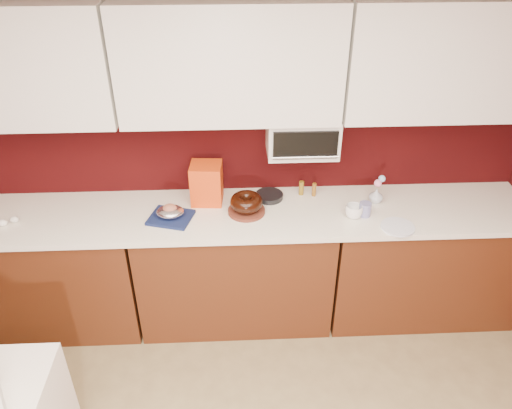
{
  "coord_description": "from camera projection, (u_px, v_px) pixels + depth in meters",
  "views": [
    {
      "loc": [
        0.02,
        -0.81,
        2.71
      ],
      "look_at": [
        0.14,
        1.84,
        1.02
      ],
      "focal_mm": 35.0,
      "sensor_mm": 36.0,
      "label": 1
    }
  ],
  "objects": [
    {
      "name": "roasted_ham",
      "position": [
        170.0,
        208.0,
        3.18
      ],
      "size": [
        0.1,
        0.09,
        0.06
      ],
      "primitive_type": "ellipsoid",
      "rotation": [
        0.0,
        0.0,
        0.2
      ],
      "color": "#B26A51",
      "rests_on": "foil_ham_nest"
    },
    {
      "name": "base_cabinet_left",
      "position": [
        45.0,
        273.0,
        3.49
      ],
      "size": [
        1.31,
        0.58,
        0.86
      ],
      "primitive_type": "cube",
      "color": "#522510",
      "rests_on": "floor"
    },
    {
      "name": "base_cabinet_center",
      "position": [
        236.0,
        267.0,
        3.54
      ],
      "size": [
        1.31,
        0.58,
        0.86
      ],
      "primitive_type": "cube",
      "color": "#522510",
      "rests_on": "floor"
    },
    {
      "name": "countertop",
      "position": [
        234.0,
        215.0,
        3.3
      ],
      "size": [
        4.0,
        0.62,
        0.04
      ],
      "primitive_type": "cube",
      "color": "white",
      "rests_on": "base_cabinet_center"
    },
    {
      "name": "foil_ham_nest",
      "position": [
        170.0,
        212.0,
        3.2
      ],
      "size": [
        0.18,
        0.16,
        0.06
      ],
      "primitive_type": "ellipsoid",
      "rotation": [
        0.0,
        0.0,
        -0.05
      ],
      "color": "silver",
      "rests_on": "navy_towel"
    },
    {
      "name": "flower_vase",
      "position": [
        376.0,
        195.0,
        3.37
      ],
      "size": [
        0.09,
        0.09,
        0.11
      ],
      "primitive_type": "imported",
      "rotation": [
        0.0,
        0.0,
        -0.15
      ],
      "color": "silver",
      "rests_on": "countertop"
    },
    {
      "name": "ceiling",
      "position": [
        222.0,
        44.0,
        0.8
      ],
      "size": [
        4.0,
        4.5,
        0.02
      ],
      "primitive_type": "cube",
      "color": "white",
      "rests_on": "wall_back"
    },
    {
      "name": "coffee_mug",
      "position": [
        354.0,
        210.0,
        3.21
      ],
      "size": [
        0.13,
        0.13,
        0.11
      ],
      "primitive_type": "imported",
      "rotation": [
        0.0,
        0.0,
        0.43
      ],
      "color": "white",
      "rests_on": "countertop"
    },
    {
      "name": "flower_pink",
      "position": [
        378.0,
        183.0,
        3.32
      ],
      "size": [
        0.05,
        0.05,
        0.05
      ],
      "primitive_type": "sphere",
      "color": "#FF93C4",
      "rests_on": "flower_vase"
    },
    {
      "name": "base_cabinet_right",
      "position": [
        420.0,
        262.0,
        3.6
      ],
      "size": [
        1.31,
        0.58,
        0.86
      ],
      "primitive_type": "cube",
      "color": "#522510",
      "rests_on": "floor"
    },
    {
      "name": "toaster_oven",
      "position": [
        302.0,
        134.0,
        3.19
      ],
      "size": [
        0.45,
        0.3,
        0.25
      ],
      "primitive_type": "cube",
      "color": "white",
      "rests_on": "upper_cabinet_center"
    },
    {
      "name": "egg_left",
      "position": [
        2.0,
        223.0,
        3.15
      ],
      "size": [
        0.07,
        0.06,
        0.05
      ],
      "primitive_type": "ellipsoid",
      "rotation": [
        0.0,
        0.0,
        -0.3
      ],
      "color": "white",
      "rests_on": "countertop"
    },
    {
      "name": "flower_blue",
      "position": [
        382.0,
        179.0,
        3.32
      ],
      "size": [
        0.05,
        0.05,
        0.05
      ],
      "primitive_type": "sphere",
      "color": "#97C5F3",
      "rests_on": "flower_vase"
    },
    {
      "name": "upper_cabinet_center",
      "position": [
        230.0,
        62.0,
        2.9
      ],
      "size": [
        1.31,
        0.33,
        0.7
      ],
      "primitive_type": "cube",
      "color": "white",
      "rests_on": "wall_back"
    },
    {
      "name": "pandoro_box",
      "position": [
        207.0,
        183.0,
        3.33
      ],
      "size": [
        0.22,
        0.2,
        0.28
      ],
      "primitive_type": "cube",
      "rotation": [
        0.0,
        0.0,
        -0.07
      ],
      "color": "red",
      "rests_on": "countertop"
    },
    {
      "name": "bundt_cake",
      "position": [
        246.0,
        202.0,
        3.25
      ],
      "size": [
        0.26,
        0.26,
        0.09
      ],
      "primitive_type": "torus",
      "rotation": [
        0.0,
        0.0,
        -0.22
      ],
      "color": "black",
      "rests_on": "cake_base"
    },
    {
      "name": "toaster_oven_handle",
      "position": [
        305.0,
        157.0,
        3.08
      ],
      "size": [
        0.42,
        0.02,
        0.02
      ],
      "primitive_type": "cylinder",
      "rotation": [
        0.0,
        1.57,
        0.0
      ],
      "color": "silver",
      "rests_on": "toaster_oven"
    },
    {
      "name": "amber_bottle_tall",
      "position": [
        314.0,
        190.0,
        3.44
      ],
      "size": [
        0.04,
        0.04,
        0.1
      ],
      "primitive_type": "cylinder",
      "rotation": [
        0.0,
        0.0,
        -0.35
      ],
      "color": "brown",
      "rests_on": "countertop"
    },
    {
      "name": "upper_cabinet_right",
      "position": [
        455.0,
        59.0,
        2.95
      ],
      "size": [
        1.31,
        0.33,
        0.7
      ],
      "primitive_type": "cube",
      "color": "white",
      "rests_on": "wall_back"
    },
    {
      "name": "blue_jar",
      "position": [
        365.0,
        209.0,
        3.23
      ],
      "size": [
        0.1,
        0.1,
        0.09
      ],
      "primitive_type": "cylinder",
      "rotation": [
        0.0,
        0.0,
        0.43
      ],
      "color": "navy",
      "rests_on": "countertop"
    },
    {
      "name": "egg_right",
      "position": [
        14.0,
        219.0,
        3.18
      ],
      "size": [
        0.07,
        0.06,
        0.04
      ],
      "primitive_type": "ellipsoid",
      "rotation": [
        0.0,
        0.0,
        -0.27
      ],
      "color": "silver",
      "rests_on": "countertop"
    },
    {
      "name": "toaster_oven_door",
      "position": [
        305.0,
        145.0,
        3.06
      ],
      "size": [
        0.4,
        0.02,
        0.18
      ],
      "primitive_type": "cube",
      "color": "black",
      "rests_on": "toaster_oven"
    },
    {
      "name": "amber_bottle",
      "position": [
        301.0,
        188.0,
        3.46
      ],
      "size": [
        0.04,
        0.04,
        0.1
      ],
      "primitive_type": "cylinder",
      "rotation": [
        0.0,
        0.0,
        -0.01
      ],
      "color": "brown",
      "rests_on": "countertop"
    },
    {
      "name": "wall_back",
      "position": [
        232.0,
        144.0,
        3.36
      ],
      "size": [
        4.0,
        0.02,
        2.5
      ],
      "primitive_type": "cube",
      "color": "#310607",
      "rests_on": "floor"
    },
    {
      "name": "china_plate",
      "position": [
        398.0,
        227.0,
        3.14
      ],
      "size": [
        0.23,
        0.23,
        0.01
      ],
      "primitive_type": "cylinder",
      "rotation": [
        0.0,
        0.0,
        0.09
      ],
      "color": "white",
      "rests_on": "countertop"
    },
    {
      "name": "navy_towel",
      "position": [
        171.0,
        218.0,
        3.22
      ],
      "size": [
        0.32,
        0.29,
        0.02
      ],
      "primitive_type": "cube",
      "rotation": [
        0.0,
        0.0,
        -0.28
      ],
      "color": "#141E4B",
      "rests_on": "countertop"
    },
    {
      "name": "dark_pan",
      "position": [
        269.0,
        196.0,
        3.43
      ],
      "size": [
        0.23,
        0.23,
        0.03
      ],
      "primitive_type": "cylinder",
      "rotation": [
        0.0,
        0.0,
        0.26
      ],
      "color": "black",
      "rests_on": "countertop"
    },
    {
      "name": "cake_base",
      "position": [
        247.0,
        211.0,
        3.28
      ],
      "size": [
        0.29,
        0.29,
        0.02
      ],
      "primitive_type": "cylinder",
      "rotation": [
        0.0,
        0.0,
        0.23
      ],
      "color": "#5E291C",
      "rests_on": "countertop"
    }
  ]
}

